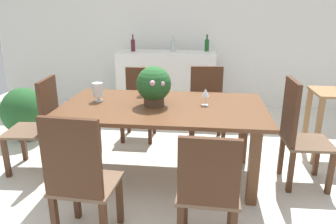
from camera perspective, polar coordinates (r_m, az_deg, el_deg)
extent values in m
plane|color=silver|center=(3.35, -0.93, -11.34)|extent=(7.04, 7.04, 0.00)
cube|color=white|center=(5.52, 2.51, 14.51)|extent=(6.40, 0.10, 2.60)
cube|color=brown|center=(3.10, -0.91, 0.86)|extent=(1.94, 1.10, 0.03)
cube|color=brown|center=(3.09, -17.37, -7.54)|extent=(0.09, 0.09, 0.71)
cube|color=brown|center=(2.88, 14.81, -9.24)|extent=(0.09, 0.09, 0.71)
cube|color=brown|center=(3.78, -12.61, -2.34)|extent=(0.09, 0.09, 0.71)
cube|color=brown|center=(3.61, 13.08, -3.36)|extent=(0.09, 0.09, 0.71)
cube|color=#422616|center=(3.95, -24.03, -4.97)|extent=(0.05, 0.05, 0.42)
cube|color=#422616|center=(3.65, -26.52, -7.22)|extent=(0.05, 0.05, 0.42)
cube|color=#422616|center=(3.79, -18.63, -5.24)|extent=(0.05, 0.05, 0.42)
cube|color=#422616|center=(3.48, -20.73, -7.65)|extent=(0.05, 0.05, 0.42)
cube|color=brown|center=(3.63, -22.90, -3.05)|extent=(0.50, 0.48, 0.03)
cube|color=#422616|center=(3.46, -20.24, 1.17)|extent=(0.07, 0.41, 0.54)
cube|color=#422616|center=(3.33, 26.61, -9.60)|extent=(0.05, 0.05, 0.42)
cube|color=#422616|center=(3.63, 24.66, -7.08)|extent=(0.05, 0.05, 0.42)
cube|color=#422616|center=(3.22, 20.73, -9.78)|extent=(0.05, 0.05, 0.42)
cube|color=#422616|center=(3.52, 19.26, -7.14)|extent=(0.05, 0.05, 0.42)
cube|color=brown|center=(3.33, 23.28, -4.95)|extent=(0.44, 0.44, 0.03)
cube|color=#422616|center=(3.17, 20.67, 0.11)|extent=(0.05, 0.39, 0.58)
cube|color=#422616|center=(3.95, 4.35, -3.30)|extent=(0.05, 0.05, 0.42)
cube|color=#422616|center=(3.99, 9.70, -3.30)|extent=(0.05, 0.05, 0.42)
cube|color=#422616|center=(4.31, 4.09, -1.46)|extent=(0.05, 0.05, 0.42)
cube|color=#422616|center=(4.34, 9.00, -1.48)|extent=(0.05, 0.05, 0.42)
cube|color=brown|center=(4.07, 6.90, 0.55)|extent=(0.49, 0.49, 0.03)
cube|color=#422616|center=(4.20, 6.77, 4.71)|extent=(0.41, 0.08, 0.48)
cube|color=#422616|center=(2.60, 10.99, -15.99)|extent=(0.05, 0.05, 0.42)
cube|color=#422616|center=(2.60, 3.00, -15.62)|extent=(0.05, 0.05, 0.42)
cube|color=brown|center=(2.34, 7.08, -13.62)|extent=(0.44, 0.42, 0.03)
cube|color=#422616|center=(2.06, 7.19, -10.51)|extent=(0.39, 0.05, 0.46)
cube|color=#422616|center=(4.10, -8.03, -2.66)|extent=(0.04, 0.04, 0.42)
cube|color=#422616|center=(4.03, -3.18, -2.87)|extent=(0.04, 0.04, 0.42)
cube|color=#422616|center=(4.43, -6.91, -1.01)|extent=(0.04, 0.04, 0.42)
cube|color=#422616|center=(4.36, -2.41, -1.18)|extent=(0.04, 0.04, 0.42)
cube|color=brown|center=(4.15, -5.22, 0.95)|extent=(0.43, 0.43, 0.03)
cube|color=#422616|center=(4.28, -4.79, 4.81)|extent=(0.39, 0.04, 0.45)
cube|color=#422616|center=(2.66, -8.48, -14.97)|extent=(0.05, 0.05, 0.42)
cube|color=#422616|center=(2.79, -15.78, -13.85)|extent=(0.05, 0.05, 0.42)
cube|color=#422616|center=(2.54, -19.20, -17.67)|extent=(0.05, 0.05, 0.42)
cube|color=brown|center=(2.47, -14.07, -12.14)|extent=(0.46, 0.44, 0.03)
cube|color=#422616|center=(2.19, -16.62, -7.90)|extent=(0.40, 0.07, 0.56)
cylinder|color=#4C3828|center=(3.09, -2.47, 1.95)|extent=(0.19, 0.19, 0.09)
sphere|color=#235628|center=(3.04, -2.51, 4.98)|extent=(0.33, 0.33, 0.33)
sphere|color=#DB9EB2|center=(2.94, -3.39, 5.64)|extent=(0.05, 0.05, 0.05)
sphere|color=#DB9EB2|center=(2.89, -2.73, 5.08)|extent=(0.05, 0.05, 0.05)
sphere|color=#DB9EB2|center=(2.94, -3.53, 4.29)|extent=(0.04, 0.04, 0.04)
sphere|color=#DB9EB2|center=(2.97, -1.61, 3.81)|extent=(0.04, 0.04, 0.04)
sphere|color=#DB9EB2|center=(2.92, -1.09, 4.99)|extent=(0.06, 0.06, 0.06)
cylinder|color=silver|center=(3.30, -12.09, 1.97)|extent=(0.08, 0.08, 0.01)
cylinder|color=silver|center=(3.30, -12.12, 2.41)|extent=(0.02, 0.02, 0.04)
cylinder|color=silver|center=(3.28, -12.22, 3.88)|extent=(0.11, 0.11, 0.13)
cylinder|color=silver|center=(3.47, -4.19, 3.11)|extent=(0.08, 0.08, 0.01)
cylinder|color=silver|center=(3.46, -4.20, 3.58)|extent=(0.03, 0.03, 0.05)
cylinder|color=silver|center=(3.44, -4.24, 5.20)|extent=(0.09, 0.09, 0.15)
cylinder|color=silver|center=(3.12, 6.51, 1.23)|extent=(0.06, 0.06, 0.00)
cylinder|color=silver|center=(3.11, 6.54, 2.00)|extent=(0.01, 0.01, 0.08)
cone|color=silver|center=(3.09, 6.59, 3.42)|extent=(0.07, 0.07, 0.08)
cube|color=white|center=(5.13, -0.20, 5.07)|extent=(1.49, 0.57, 0.98)
cylinder|color=#B2BFB7|center=(5.08, 0.92, 11.50)|extent=(0.07, 0.07, 0.17)
cylinder|color=#B2BFB7|center=(5.06, 0.93, 12.89)|extent=(0.03, 0.03, 0.08)
cylinder|color=#194C1E|center=(5.14, 6.83, 11.53)|extent=(0.07, 0.07, 0.18)
cylinder|color=#194C1E|center=(5.13, 6.88, 12.93)|extent=(0.03, 0.03, 0.08)
cylinder|color=#511E28|center=(5.12, -6.16, 11.53)|extent=(0.07, 0.07, 0.18)
cylinder|color=#511E28|center=(5.11, -6.21, 12.96)|extent=(0.02, 0.02, 0.08)
cube|color=olive|center=(3.81, 24.79, -3.19)|extent=(0.05, 0.05, 0.75)
cube|color=olive|center=(4.17, 23.16, -1.19)|extent=(0.05, 0.05, 0.75)
cylinder|color=#423D38|center=(4.59, -23.47, -3.47)|extent=(0.23, 0.23, 0.16)
ellipsoid|color=#235628|center=(4.50, -23.95, 0.08)|extent=(0.55, 0.55, 0.61)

